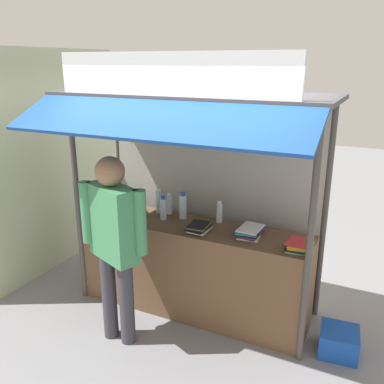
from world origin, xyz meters
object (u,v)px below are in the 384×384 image
(magazine_stack_mid_right, at_px, (250,232))
(vendor_person, at_px, (114,235))
(magazine_stack_back_left, at_px, (300,246))
(plastic_crate, at_px, (339,342))
(water_bottle_far_left, at_px, (183,206))
(water_bottle_back_right, at_px, (219,212))
(magazine_stack_front_left, at_px, (199,228))
(water_bottle_far_right, at_px, (163,208))
(magazine_stack_center, at_px, (134,215))
(water_bottle_left, at_px, (159,201))
(water_bottle_front_right, at_px, (169,204))
(banana_bunch_leftmost, at_px, (192,134))
(water_bottle_mid_left, at_px, (113,192))
(banana_bunch_rightmost, at_px, (136,135))

(magazine_stack_mid_right, bearing_deg, vendor_person, -143.39)
(magazine_stack_back_left, xyz_separation_m, plastic_crate, (0.41, 0.05, -0.88))
(water_bottle_far_left, bearing_deg, water_bottle_back_right, 9.75)
(magazine_stack_front_left, bearing_deg, water_bottle_far_right, 163.70)
(water_bottle_far_right, xyz_separation_m, magazine_stack_center, (-0.32, -0.07, -0.10))
(magazine_stack_front_left, height_order, magazine_stack_back_left, magazine_stack_front_left)
(water_bottle_left, distance_m, water_bottle_back_right, 0.69)
(water_bottle_back_right, height_order, magazine_stack_front_left, water_bottle_back_right)
(water_bottle_left, distance_m, magazine_stack_back_left, 1.60)
(water_bottle_far_right, bearing_deg, magazine_stack_mid_right, -1.25)
(water_bottle_front_right, height_order, magazine_stack_mid_right, water_bottle_front_right)
(water_bottle_far_right, bearing_deg, water_bottle_front_right, 97.12)
(water_bottle_far_right, relative_size, vendor_person, 0.14)
(magazine_stack_front_left, relative_size, banana_bunch_leftmost, 1.02)
(banana_bunch_leftmost, bearing_deg, vendor_person, -148.77)
(water_bottle_left, distance_m, magazine_stack_mid_right, 1.10)
(water_bottle_left, relative_size, magazine_stack_front_left, 1.11)
(water_bottle_front_right, bearing_deg, water_bottle_mid_left, 178.92)
(vendor_person, bearing_deg, magazine_stack_center, 131.81)
(banana_bunch_rightmost, height_order, plastic_crate, banana_bunch_rightmost)
(water_bottle_far_left, distance_m, plastic_crate, 1.95)
(plastic_crate, bearing_deg, banana_bunch_leftmost, -165.91)
(magazine_stack_mid_right, distance_m, banana_bunch_rightmost, 1.38)
(water_bottle_back_right, distance_m, magazine_stack_mid_right, 0.45)
(magazine_stack_back_left, distance_m, banana_bunch_leftmost, 1.35)
(water_bottle_mid_left, bearing_deg, magazine_stack_mid_right, -6.76)
(magazine_stack_front_left, bearing_deg, plastic_crate, 2.38)
(magazine_stack_back_left, bearing_deg, magazine_stack_front_left, -179.32)
(magazine_stack_back_left, bearing_deg, water_bottle_far_left, 169.31)
(water_bottle_back_right, bearing_deg, banana_bunch_leftmost, -92.31)
(water_bottle_far_right, relative_size, water_bottle_mid_left, 0.86)
(banana_bunch_leftmost, distance_m, vendor_person, 1.13)
(water_bottle_far_left, xyz_separation_m, magazine_stack_back_left, (1.27, -0.24, -0.10))
(water_bottle_front_right, bearing_deg, banana_bunch_leftmost, -46.48)
(water_bottle_left, bearing_deg, banana_bunch_rightmost, -79.05)
(water_bottle_left, height_order, banana_bunch_leftmost, banana_bunch_leftmost)
(water_bottle_back_right, bearing_deg, magazine_stack_back_left, -19.04)
(water_bottle_mid_left, bearing_deg, water_bottle_back_right, -0.16)
(magazine_stack_center, xyz_separation_m, banana_bunch_leftmost, (0.85, -0.35, 0.98))
(water_bottle_back_right, bearing_deg, magazine_stack_mid_right, -26.89)
(water_bottle_far_right, height_order, water_bottle_mid_left, water_bottle_mid_left)
(magazine_stack_mid_right, distance_m, plastic_crate, 1.26)
(water_bottle_left, distance_m, magazine_stack_front_left, 0.68)
(water_bottle_far_right, distance_m, vendor_person, 0.77)
(water_bottle_left, height_order, magazine_stack_back_left, water_bottle_left)
(water_bottle_back_right, distance_m, magazine_stack_front_left, 0.33)
(banana_bunch_rightmost, bearing_deg, water_bottle_front_right, 89.18)
(banana_bunch_rightmost, bearing_deg, plastic_crate, 9.99)
(water_bottle_mid_left, relative_size, banana_bunch_leftmost, 1.20)
(magazine_stack_mid_right, bearing_deg, plastic_crate, -3.86)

